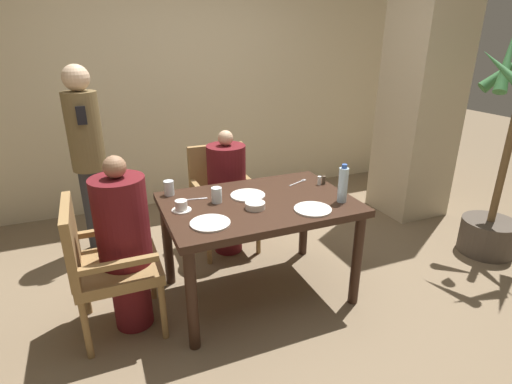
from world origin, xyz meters
name	(u,v)px	position (x,y,z in m)	size (l,w,h in m)	color
ground_plane	(258,291)	(0.00, 0.00, 0.00)	(16.00, 16.00, 0.00)	#7A664C
wall_back	(184,74)	(0.00, 2.02, 1.40)	(8.00, 0.06, 2.80)	beige
pillar_stone	(423,82)	(2.08, 0.79, 1.35)	(0.60, 0.60, 2.70)	#BCAD8E
dining_table	(258,214)	(0.00, 0.00, 0.64)	(1.27, 0.86, 0.73)	#331E14
chair_left_side	(104,261)	(-1.02, 0.00, 0.50)	(0.51, 0.51, 0.89)	olive
diner_in_left_chair	(125,244)	(-0.89, 0.00, 0.59)	(0.32, 0.32, 1.15)	#5B1419
chair_far_side	(222,192)	(0.00, 0.82, 0.50)	(0.51, 0.51, 0.89)	olive
diner_in_far_chair	(227,191)	(0.00, 0.68, 0.55)	(0.32, 0.32, 1.08)	#5B1419
standing_host	(88,157)	(-1.04, 1.14, 0.85)	(0.27, 0.30, 1.58)	#2D2D33
potted_palm	(500,183)	(2.08, -0.22, 0.64)	(0.64, 0.69, 1.86)	#4C4238
plate_main_left	(313,209)	(0.26, -0.27, 0.74)	(0.24, 0.24, 0.01)	white
plate_main_right	(248,195)	(-0.03, 0.11, 0.74)	(0.24, 0.24, 0.01)	white
plate_dessert_center	(210,223)	(-0.40, -0.22, 0.74)	(0.24, 0.24, 0.01)	white
teacup_with_saucer	(181,206)	(-0.52, 0.04, 0.76)	(0.13, 0.13, 0.07)	white
bowl_small	(255,205)	(-0.07, -0.11, 0.75)	(0.13, 0.13, 0.04)	white
water_bottle	(343,184)	(0.52, -0.22, 0.85)	(0.06, 0.06, 0.26)	silver
glass_tall_near	(217,195)	(-0.27, 0.09, 0.78)	(0.07, 0.07, 0.10)	silver
glass_tall_mid	(169,188)	(-0.54, 0.34, 0.78)	(0.07, 0.07, 0.10)	silver
salt_shaker	(319,181)	(0.55, 0.12, 0.76)	(0.03, 0.03, 0.07)	white
pepper_shaker	(324,180)	(0.58, 0.12, 0.76)	(0.03, 0.03, 0.06)	#4C3D2D
fork_beside_plate	(299,182)	(0.43, 0.22, 0.73)	(0.18, 0.09, 0.00)	silver
knife_beside_plate	(194,199)	(-0.40, 0.19, 0.73)	(0.20, 0.04, 0.00)	silver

